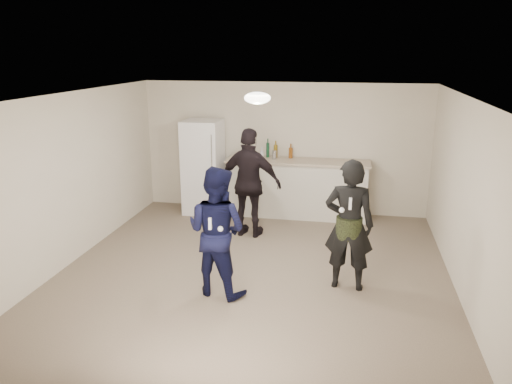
% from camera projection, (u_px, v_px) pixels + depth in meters
% --- Properties ---
extents(floor, '(6.00, 6.00, 0.00)m').
position_uv_depth(floor, '(253.00, 273.00, 7.15)').
color(floor, '#6B5B4C').
rests_on(floor, ground).
extents(ceiling, '(6.00, 6.00, 0.00)m').
position_uv_depth(ceiling, '(253.00, 96.00, 6.46)').
color(ceiling, silver).
rests_on(ceiling, wall_back).
extents(wall_back, '(6.00, 0.00, 6.00)m').
position_uv_depth(wall_back, '(284.00, 148.00, 9.64)').
color(wall_back, beige).
rests_on(wall_back, floor).
extents(wall_front, '(6.00, 0.00, 6.00)m').
position_uv_depth(wall_front, '(179.00, 288.00, 3.97)').
color(wall_front, beige).
rests_on(wall_front, floor).
extents(wall_left, '(0.00, 6.00, 6.00)m').
position_uv_depth(wall_left, '(70.00, 179.00, 7.31)').
color(wall_left, beige).
rests_on(wall_left, floor).
extents(wall_right, '(0.00, 6.00, 6.00)m').
position_uv_depth(wall_right, '(466.00, 200.00, 6.30)').
color(wall_right, beige).
rests_on(wall_right, floor).
extents(counter, '(2.60, 0.56, 1.05)m').
position_uv_depth(counter, '(297.00, 189.00, 9.47)').
color(counter, beige).
rests_on(counter, floor).
extents(counter_top, '(2.68, 0.64, 0.04)m').
position_uv_depth(counter_top, '(298.00, 161.00, 9.32)').
color(counter_top, '#BBAA91').
rests_on(counter_top, counter).
extents(fridge, '(0.70, 0.70, 1.80)m').
position_uv_depth(fridge, '(203.00, 167.00, 9.63)').
color(fridge, white).
rests_on(fridge, floor).
extents(fridge_handle, '(0.02, 0.02, 0.60)m').
position_uv_depth(fridge_handle, '(211.00, 151.00, 9.12)').
color(fridge_handle, '#B9BABE').
rests_on(fridge_handle, fridge).
extents(ceiling_dome, '(0.36, 0.36, 0.16)m').
position_uv_depth(ceiling_dome, '(257.00, 98.00, 6.76)').
color(ceiling_dome, white).
rests_on(ceiling_dome, ceiling).
extents(shaker, '(0.08, 0.08, 0.17)m').
position_uv_depth(shaker, '(274.00, 155.00, 9.39)').
color(shaker, '#B9BABE').
rests_on(shaker, counter_top).
extents(man, '(0.97, 0.85, 1.70)m').
position_uv_depth(man, '(217.00, 231.00, 6.36)').
color(man, '#0F113F').
rests_on(man, floor).
extents(woman, '(0.67, 0.47, 1.76)m').
position_uv_depth(woman, '(349.00, 225.00, 6.49)').
color(woman, black).
rests_on(woman, floor).
extents(camo_shorts, '(0.34, 0.34, 0.28)m').
position_uv_depth(camo_shorts, '(349.00, 227.00, 6.50)').
color(camo_shorts, '#2A3618').
rests_on(camo_shorts, woman).
extents(spectator, '(1.14, 0.61, 1.85)m').
position_uv_depth(spectator, '(250.00, 183.00, 8.35)').
color(spectator, black).
rests_on(spectator, floor).
extents(remote_man, '(0.04, 0.04, 0.15)m').
position_uv_depth(remote_man, '(210.00, 224.00, 6.04)').
color(remote_man, white).
rests_on(remote_man, man).
extents(nunchuk_man, '(0.07, 0.07, 0.07)m').
position_uv_depth(nunchuk_man, '(220.00, 229.00, 6.07)').
color(nunchuk_man, silver).
rests_on(nunchuk_man, man).
extents(remote_woman, '(0.04, 0.04, 0.15)m').
position_uv_depth(remote_woman, '(350.00, 204.00, 6.15)').
color(remote_woman, white).
rests_on(remote_woman, woman).
extents(nunchuk_woman, '(0.07, 0.07, 0.07)m').
position_uv_depth(nunchuk_woman, '(342.00, 210.00, 6.23)').
color(nunchuk_woman, white).
rests_on(nunchuk_woman, woman).
extents(bottle_cluster, '(0.57, 0.37, 0.28)m').
position_uv_depth(bottle_cluster, '(275.00, 152.00, 9.47)').
color(bottle_cluster, brown).
rests_on(bottle_cluster, counter_top).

